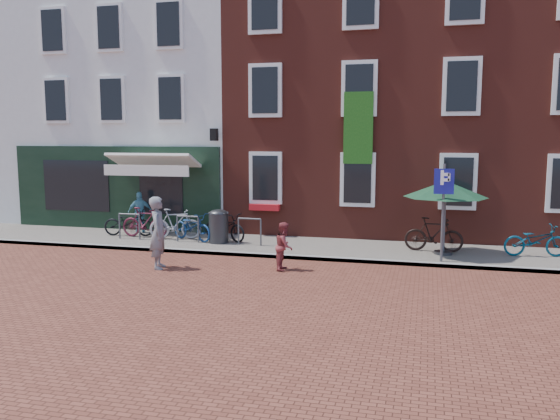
% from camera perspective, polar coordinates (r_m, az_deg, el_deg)
% --- Properties ---
extents(ground, '(80.00, 80.00, 0.00)m').
position_cam_1_polar(ground, '(16.26, -6.02, -4.54)').
color(ground, brown).
extents(sidewalk, '(24.00, 3.00, 0.10)m').
position_cam_1_polar(sidewalk, '(17.34, -1.17, -3.58)').
color(sidewalk, slate).
rests_on(sidewalk, ground).
extents(building_stucco, '(8.00, 8.00, 9.00)m').
position_cam_1_polar(building_stucco, '(24.36, -11.48, 9.96)').
color(building_stucco, silver).
rests_on(building_stucco, ground).
extents(building_brick_mid, '(6.00, 8.00, 10.00)m').
position_cam_1_polar(building_brick_mid, '(22.24, 5.27, 11.62)').
color(building_brick_mid, maroon).
rests_on(building_brick_mid, ground).
extents(building_brick_right, '(6.00, 8.00, 10.00)m').
position_cam_1_polar(building_brick_right, '(22.07, 21.13, 11.20)').
color(building_brick_right, maroon).
rests_on(building_brick_right, ground).
extents(filler_left, '(7.00, 8.00, 9.00)m').
position_cam_1_polar(filler_left, '(28.44, -25.36, 9.02)').
color(filler_left, silver).
rests_on(filler_left, ground).
extents(litter_bin, '(0.60, 0.60, 1.10)m').
position_cam_1_polar(litter_bin, '(17.55, -6.16, -1.44)').
color(litter_bin, '#303032').
rests_on(litter_bin, sidewalk).
extents(parking_sign, '(0.50, 0.08, 2.55)m').
position_cam_1_polar(parking_sign, '(15.28, 16.02, 1.26)').
color(parking_sign, '#4C4C4F').
rests_on(parking_sign, sidewalk).
extents(parasol, '(2.28, 2.28, 2.14)m').
position_cam_1_polar(parasol, '(16.25, 16.23, 2.31)').
color(parasol, '#4C4C4F').
rests_on(parasol, sidewalk).
extents(woman, '(0.62, 0.77, 1.84)m').
position_cam_1_polar(woman, '(14.79, -12.04, -2.23)').
color(woman, slate).
rests_on(woman, ground).
extents(boy, '(0.49, 0.61, 1.22)m').
position_cam_1_polar(boy, '(14.37, 0.43, -3.62)').
color(boy, brown).
rests_on(boy, ground).
extents(cafe_person, '(0.87, 0.69, 1.39)m').
position_cam_1_polar(cafe_person, '(19.87, -13.81, -0.21)').
color(cafe_person, '#5EA4B6').
rests_on(cafe_person, sidewalk).
extents(bicycle_0, '(1.74, 0.81, 0.88)m').
position_cam_1_polar(bicycle_0, '(19.31, -14.88, -1.23)').
color(bicycle_0, black).
rests_on(bicycle_0, sidewalk).
extents(bicycle_1, '(1.65, 0.56, 0.98)m').
position_cam_1_polar(bicycle_1, '(18.88, -13.39, -1.22)').
color(bicycle_1, '#571929').
rests_on(bicycle_1, sidewalk).
extents(bicycle_2, '(1.76, 1.26, 0.88)m').
position_cam_1_polar(bicycle_2, '(18.07, -8.78, -1.64)').
color(bicycle_2, navy).
rests_on(bicycle_2, sidewalk).
extents(bicycle_3, '(1.69, 0.95, 0.98)m').
position_cam_1_polar(bicycle_3, '(18.37, -10.42, -1.38)').
color(bicycle_3, '#98989A').
rests_on(bicycle_3, sidewalk).
extents(bicycle_4, '(1.77, 1.22, 0.88)m').
position_cam_1_polar(bicycle_4, '(17.91, -5.54, -1.67)').
color(bicycle_4, black).
rests_on(bicycle_4, sidewalk).
extents(bicycle_5, '(1.64, 0.52, 0.98)m').
position_cam_1_polar(bicycle_5, '(16.72, 15.11, -2.38)').
color(bicycle_5, black).
rests_on(bicycle_5, sidewalk).
extents(bicycle_6, '(1.75, 0.86, 0.88)m').
position_cam_1_polar(bicycle_6, '(16.99, 24.17, -2.79)').
color(bicycle_6, '#0A435A').
rests_on(bicycle_6, sidewalk).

